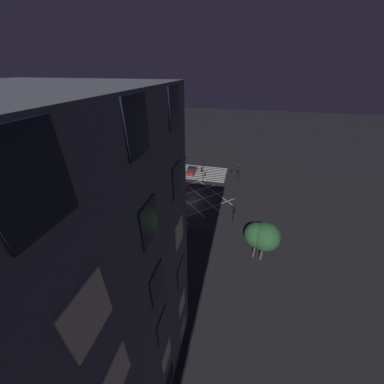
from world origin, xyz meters
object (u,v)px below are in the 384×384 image
object	(u,v)px
traffic_light_nw_cross	(233,213)
traffic_light_sw_main	(235,167)
traffic_light_sw_cross	(237,168)
waiting_car	(191,170)
street_tree_far	(257,235)
traffic_light_median_north	(178,206)
street_lamp_west	(170,147)
traffic_light_se_main	(166,163)
street_tree_near	(265,237)
street_lamp_east	(158,154)
traffic_light_median_south	(202,170)

from	to	relation	value
traffic_light_nw_cross	traffic_light_sw_main	bearing A→B (deg)	2.56
traffic_light_sw_cross	waiting_car	world-z (taller)	traffic_light_sw_cross
traffic_light_sw_cross	street_tree_far	size ratio (longest dim) A/B	0.86
traffic_light_median_north	street_lamp_west	xyz separation A→B (m)	(6.24, -15.55, 3.90)
traffic_light_nw_cross	traffic_light_sw_main	size ratio (longest dim) A/B	1.00
street_lamp_west	street_tree_far	size ratio (longest dim) A/B	1.72
street_lamp_west	traffic_light_se_main	bearing A→B (deg)	-25.40
traffic_light_sw_main	street_tree_far	distance (m)	21.52
traffic_light_se_main	waiting_car	bearing A→B (deg)	18.98
street_lamp_west	street_tree_near	world-z (taller)	street_lamp_west
waiting_car	traffic_light_sw_main	bearing A→B (deg)	79.37
waiting_car	street_lamp_east	bearing A→B (deg)	-53.30
traffic_light_se_main	traffic_light_median_north	bearing A→B (deg)	-64.99
traffic_light_se_main	traffic_light_sw_main	xyz separation A→B (m)	(-15.24, 0.02, 0.53)
street_lamp_west	street_tree_near	distance (m)	28.17
traffic_light_sw_main	street_lamp_west	distance (m)	14.37
traffic_light_se_main	traffic_light_median_north	size ratio (longest dim) A/B	0.96
traffic_light_sw_cross	waiting_car	distance (m)	10.93
traffic_light_sw_cross	traffic_light_nw_cross	xyz separation A→B (m)	(-0.21, 16.16, -0.05)
traffic_light_median_north	street_lamp_east	size ratio (longest dim) A/B	0.45
street_tree_near	traffic_light_median_north	bearing A→B (deg)	-22.21
street_lamp_east	street_tree_far	distance (m)	27.29
traffic_light_nw_cross	street_lamp_west	size ratio (longest dim) A/B	0.49
traffic_light_se_main	street_tree_far	distance (m)	28.62
traffic_light_median_south	traffic_light_se_main	bearing A→B (deg)	-100.65
traffic_light_se_main	traffic_light_sw_main	bearing A→B (deg)	-0.08
traffic_light_sw_cross	traffic_light_median_north	bearing A→B (deg)	-27.26
street_tree_near	waiting_car	distance (m)	27.70
traffic_light_nw_cross	street_lamp_west	bearing A→B (deg)	42.90
traffic_light_median_north	street_tree_far	xyz separation A→B (m)	(-11.70, 4.98, 0.89)
street_lamp_east	street_tree_near	world-z (taller)	street_lamp_east
waiting_car	street_tree_far	bearing A→B (deg)	31.16
street_lamp_east	street_tree_far	xyz separation A→B (m)	(-20.01, 18.44, -2.13)
traffic_light_nw_cross	street_lamp_east	size ratio (longest dim) A/B	0.51
traffic_light_se_main	street_tree_near	distance (m)	29.39
traffic_light_sw_cross	traffic_light_median_south	xyz separation A→B (m)	(7.20, 1.37, -0.67)
traffic_light_sw_cross	traffic_light_nw_cross	distance (m)	16.16
traffic_light_nw_cross	street_tree_near	distance (m)	6.51
traffic_light_se_main	traffic_light_median_north	distance (m)	17.85
traffic_light_sw_cross	street_tree_near	bearing A→B (deg)	11.83
traffic_light_sw_cross	street_lamp_west	size ratio (longest dim) A/B	0.50
traffic_light_nw_cross	street_lamp_west	xyz separation A→B (m)	(14.66, -15.78, 3.55)
traffic_light_sw_cross	traffic_light_nw_cross	size ratio (longest dim) A/B	1.02
traffic_light_se_main	traffic_light_median_south	world-z (taller)	traffic_light_se_main
traffic_light_sw_cross	traffic_light_median_north	world-z (taller)	traffic_light_sw_cross
street_tree_near	street_tree_far	bearing A→B (deg)	-10.76
traffic_light_median_south	street_tree_far	distance (m)	22.31
street_lamp_west	traffic_light_sw_cross	bearing A→B (deg)	-178.48
street_lamp_west	traffic_light_median_north	bearing A→B (deg)	111.84
traffic_light_nw_cross	street_lamp_east	distance (m)	21.79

